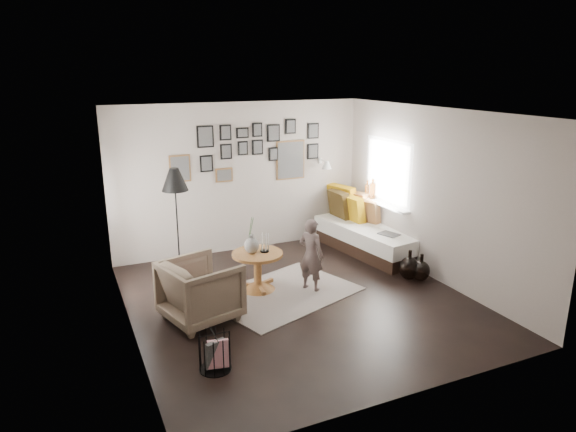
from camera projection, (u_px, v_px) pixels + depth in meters
name	position (u px, v px, depth m)	size (l,w,h in m)	color
ground	(299.00, 301.00, 7.18)	(4.80, 4.80, 0.00)	black
wall_back	(240.00, 178.00, 8.93)	(4.50, 4.50, 0.00)	#AA9E95
wall_front	(413.00, 275.00, 4.72)	(4.50, 4.50, 0.00)	#AA9E95
wall_left	(125.00, 233.00, 5.93)	(4.80, 4.80, 0.00)	#AA9E95
wall_right	(435.00, 195.00, 7.71)	(4.80, 4.80, 0.00)	#AA9E95
ceiling	(301.00, 112.00, 6.46)	(4.80, 4.80, 0.00)	white
door_left	(116.00, 226.00, 7.06)	(0.00, 2.14, 2.14)	white
window_right	(379.00, 199.00, 8.96)	(0.15, 1.32, 1.30)	white
gallery_wall	(256.00, 152.00, 8.90)	(2.74, 0.03, 1.08)	brown
wall_sconce	(326.00, 165.00, 9.26)	(0.18, 0.36, 0.16)	white
rug	(283.00, 293.00, 7.40)	(2.04, 1.43, 0.01)	beige
pedestal_table	(258.00, 273.00, 7.47)	(0.74, 0.74, 0.58)	brown
vase	(252.00, 242.00, 7.32)	(0.21, 0.21, 0.53)	black
candles	(264.00, 243.00, 7.39)	(0.13, 0.13, 0.27)	black
daybed	(367.00, 232.00, 9.11)	(1.21, 2.27, 1.05)	black
magazine_on_daybed	(389.00, 234.00, 8.49)	(0.24, 0.32, 0.02)	black
armchair	(201.00, 291.00, 6.54)	(0.86, 0.88, 0.80)	brown
armchair_cushion	(202.00, 283.00, 6.58)	(0.36, 0.36, 0.09)	silver
floor_lamp	(175.00, 184.00, 7.68)	(0.40, 0.40, 1.71)	black
magazine_basket	(215.00, 352.00, 5.49)	(0.34, 0.34, 0.42)	black
demijohn_large	(409.00, 268.00, 7.88)	(0.31, 0.31, 0.47)	black
demijohn_small	(421.00, 271.00, 7.83)	(0.28, 0.28, 0.43)	black
child	(311.00, 255.00, 7.40)	(0.40, 0.26, 1.09)	brown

